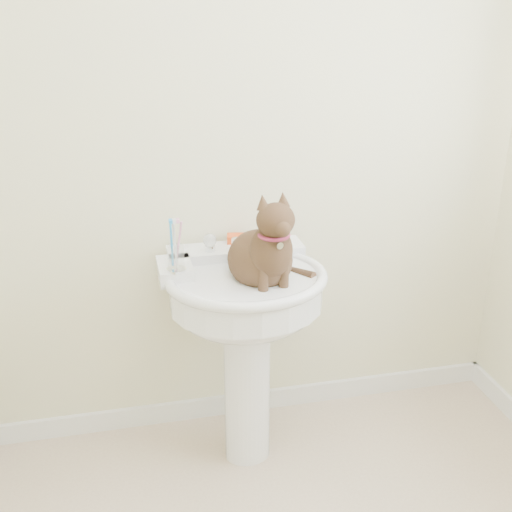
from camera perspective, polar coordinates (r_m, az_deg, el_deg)
wall_back at (r=2.44m, az=-0.50°, el=11.19°), size 2.20×0.00×2.50m
baseboard_back at (r=2.92m, az=-0.37°, el=-12.77°), size 2.20×0.02×0.09m
pedestal_sink at (r=2.35m, az=-0.93°, el=-4.83°), size 0.60×0.59×0.83m
faucet at (r=2.40m, az=-1.64°, el=1.40°), size 0.28×0.12×0.14m
soap_bar at (r=2.49m, az=-1.54°, el=1.56°), size 0.10×0.07×0.03m
toothbrush_cup at (r=2.24m, az=-7.14°, el=-0.12°), size 0.07×0.07×0.19m
cat at (r=2.22m, az=0.69°, el=0.20°), size 0.25×0.32×0.46m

